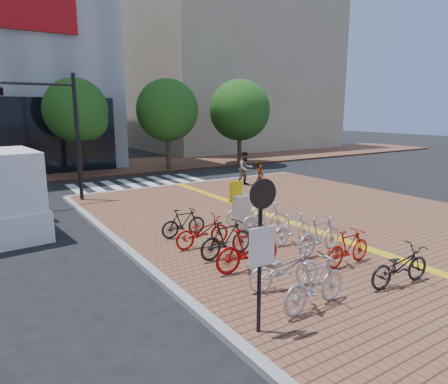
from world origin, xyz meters
TOP-DOWN VIEW (x-y plane):
  - ground at (0.00, 0.00)m, footprint 120.00×120.00m
  - kerb_north at (3.00, 12.00)m, footprint 14.00×0.25m
  - far_sidewalk at (0.00, 21.00)m, footprint 70.00×8.00m
  - building_beige at (18.00, 32.00)m, footprint 20.00×18.00m
  - crosswalk at (0.50, 14.00)m, footprint 7.50×4.00m
  - street_trees at (5.04, 17.45)m, footprint 16.20×4.60m
  - bike_0 at (-2.00, -2.44)m, footprint 1.87×0.67m
  - bike_1 at (-1.89, -1.36)m, footprint 1.89×0.98m
  - bike_2 at (-1.95, -0.04)m, footprint 1.90×0.61m
  - bike_3 at (-1.89, 1.05)m, footprint 1.79×0.63m
  - bike_4 at (-2.03, 2.17)m, footprint 1.78×0.63m
  - bike_5 at (-2.06, 3.35)m, footprint 1.55×0.46m
  - bike_6 at (0.51, -2.68)m, footprint 1.85×0.81m
  - bike_7 at (0.49, -1.19)m, footprint 1.62×0.49m
  - bike_8 at (0.48, -0.19)m, footprint 1.88×0.71m
  - bike_9 at (0.48, 0.93)m, footprint 1.63×0.56m
  - bike_10 at (0.32, 2.13)m, footprint 1.84×0.60m
  - bike_11 at (0.44, 3.35)m, footprint 1.64×0.71m
  - pedestrian_a at (4.06, 7.25)m, footprint 0.70×0.67m
  - pedestrian_b at (4.99, 9.74)m, footprint 0.90×0.71m
  - utility_box at (-0.03, 2.94)m, footprint 0.61×0.49m
  - yellow_sign at (-0.21, 3.11)m, footprint 0.46×0.16m
  - notice_sign at (-3.50, -2.54)m, footprint 0.54×0.13m
  - traffic_light_pole at (-4.80, 10.82)m, footprint 3.02×1.17m
  - box_truck at (-6.88, 7.77)m, footprint 2.60×5.19m

SIDE VIEW (x-z plane):
  - ground at x=0.00m, z-range 0.00..0.00m
  - crosswalk at x=0.50m, z-range 0.00..0.01m
  - far_sidewalk at x=0.00m, z-range 0.00..0.15m
  - kerb_north at x=3.00m, z-range 0.00..0.15m
  - bike_5 at x=-2.06m, z-range 0.15..1.08m
  - bike_4 at x=-2.03m, z-range 0.15..1.09m
  - bike_6 at x=0.51m, z-range 0.15..1.09m
  - bike_1 at x=-1.89m, z-range 0.15..1.10m
  - bike_11 at x=0.44m, z-range 0.15..1.11m
  - bike_9 at x=0.48m, z-range 0.15..1.11m
  - bike_7 at x=0.49m, z-range 0.15..1.12m
  - bike_3 at x=-1.89m, z-range 0.15..1.21m
  - bike_10 at x=0.32m, z-range 0.15..1.24m
  - bike_0 at x=-2.00m, z-range 0.15..1.25m
  - bike_8 at x=0.48m, z-range 0.15..1.25m
  - bike_2 at x=-1.95m, z-range 0.15..1.28m
  - utility_box at x=-0.03m, z-range 0.15..1.36m
  - pedestrian_a at x=4.06m, z-range 0.15..1.77m
  - pedestrian_b at x=4.99m, z-range 0.15..1.97m
  - yellow_sign at x=-0.21m, z-range 0.48..2.17m
  - box_truck at x=-6.88m, z-range -0.09..2.82m
  - notice_sign at x=-3.50m, z-range 0.53..3.42m
  - traffic_light_pole at x=-4.80m, z-range 1.22..6.85m
  - street_trees at x=5.04m, z-range 0.92..7.27m
  - building_beige at x=18.00m, z-range 0.00..18.00m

